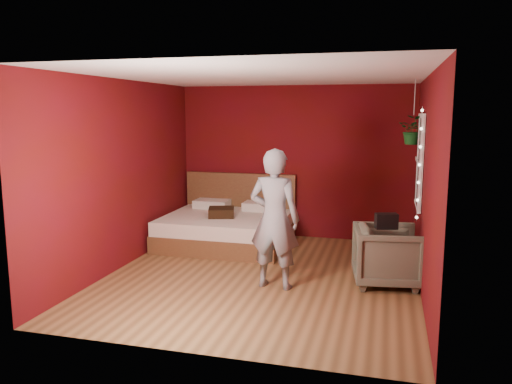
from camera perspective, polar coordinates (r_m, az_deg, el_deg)
name	(u,v)px	position (r m, az deg, el deg)	size (l,w,h in m)	color
floor	(262,276)	(6.72, 0.70, -9.57)	(4.50, 4.50, 0.00)	olive
room_walls	(262,150)	(6.38, 0.73, 4.86)	(4.04, 4.54, 2.62)	#560915
window	(419,161)	(7.11, 18.15, 3.40)	(0.05, 0.97, 1.27)	white
fairy_lights	(419,165)	(6.59, 18.17, 2.97)	(0.04, 0.04, 1.45)	silver
bed	(228,227)	(8.24, -3.22, -4.00)	(1.98, 1.68, 1.09)	brown
person	(274,219)	(6.09, 2.12, -3.11)	(0.63, 0.41, 1.73)	gray
armchair	(388,255)	(6.52, 14.80, -7.03)	(0.80, 0.82, 0.75)	#64644F
handbag	(386,221)	(6.29, 14.67, -3.23)	(0.26, 0.13, 0.19)	black
throw_pillow	(221,212)	(8.01, -3.98, -2.32)	(0.40, 0.40, 0.14)	#311E10
hanging_plant	(413,130)	(7.40, 17.52, 6.77)	(0.46, 0.44, 0.90)	silver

